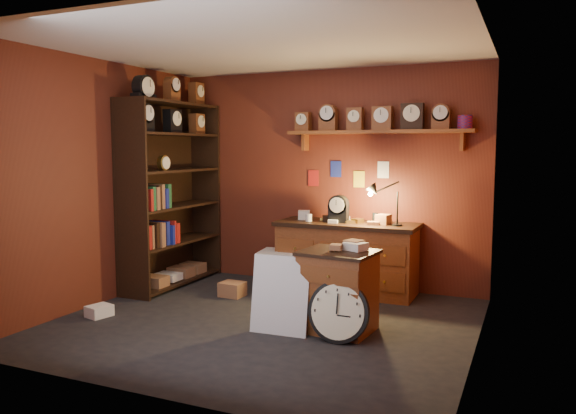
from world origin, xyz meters
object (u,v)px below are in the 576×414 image
Objects in this scene: workbench at (347,254)px; big_round_clock at (338,312)px; shelving_unit at (169,186)px; low_cabinet at (338,288)px.

big_round_clock is (0.47, -1.69, -0.20)m from workbench.
big_round_clock is at bearing -74.59° from workbench.
shelving_unit is at bearing -167.22° from workbench.
low_cabinet is (2.54, -0.90, -0.84)m from shelving_unit.
shelving_unit is 4.59× the size of big_round_clock.
low_cabinet is (0.36, -1.40, -0.06)m from workbench.
workbench reaches higher than big_round_clock.
shelving_unit is 1.53× the size of workbench.
workbench is at bearing 105.41° from big_round_clock.
shelving_unit is 3.06m from big_round_clock.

